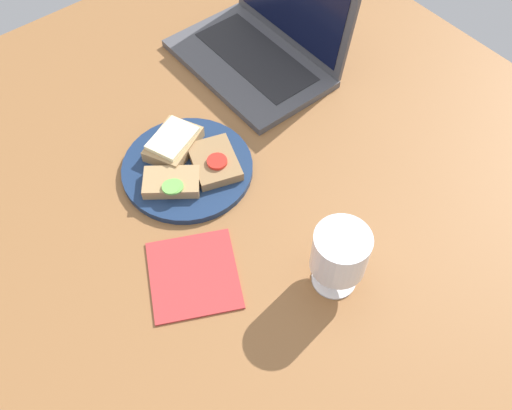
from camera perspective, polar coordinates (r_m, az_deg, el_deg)
wooden_table at (r=102.24cm, az=-2.36°, el=-0.73°), size 140.00×140.00×3.00cm
plate at (r=106.12cm, az=-6.87°, el=3.67°), size 24.16×24.16×1.36cm
sandwich_with_tomato at (r=104.41cm, az=-4.17°, el=4.33°), size 12.38×10.78×2.55cm
sandwich_with_cheese at (r=107.52cm, az=-8.27°, el=6.18°), size 11.30×12.69×3.23cm
sandwich_with_cucumber at (r=102.22cm, az=-8.44°, el=2.24°), size 10.85×11.58×2.49cm
wine_glass at (r=87.25cm, az=8.38°, el=-4.88°), size 8.77×8.77×12.78cm
laptop at (r=124.52cm, az=0.87°, el=16.31°), size 33.99×24.56×23.40cm
napkin at (r=94.26cm, az=-6.26°, el=-6.96°), size 19.89×19.52×0.40cm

